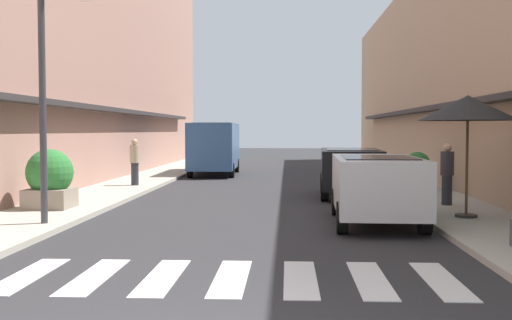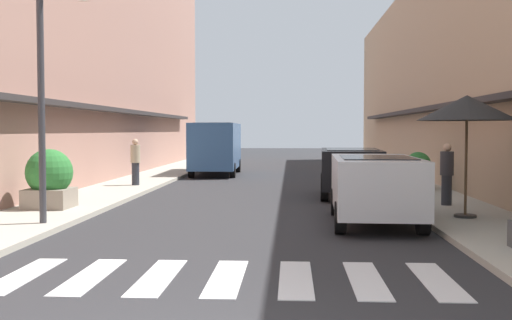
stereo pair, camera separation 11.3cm
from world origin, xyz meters
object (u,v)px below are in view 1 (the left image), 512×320
delivery_van (215,144)px  pedestrian_walking_near (135,161)px  cafe_umbrella (468,109)px  street_lamp (52,76)px  parked_car_mid (350,167)px  planter_far (417,171)px  parked_car_near (377,182)px  pedestrian_walking_far (447,173)px  planter_midblock (50,179)px

delivery_van → pedestrian_walking_near: (-2.00, -6.88, -0.44)m
delivery_van → cafe_umbrella: (7.26, -14.50, 1.10)m
street_lamp → parked_car_mid: bearing=44.4°
pedestrian_walking_near → cafe_umbrella: bearing=-52.7°
cafe_umbrella → planter_far: size_ratio=2.23×
parked_car_near → delivery_van: delivery_van is taller
cafe_umbrella → pedestrian_walking_near: (-9.26, 7.62, -1.54)m
pedestrian_walking_near → pedestrian_walking_far: 10.82m
street_lamp → cafe_umbrella: bearing=8.8°
delivery_van → planter_midblock: 13.63m
street_lamp → pedestrian_walking_near: street_lamp is taller
street_lamp → planter_midblock: size_ratio=3.35×
cafe_umbrella → pedestrian_walking_far: size_ratio=1.70×
pedestrian_walking_far → street_lamp: bearing=-119.5°
planter_midblock → planter_far: size_ratio=1.21×
planter_far → pedestrian_walking_far: pedestrian_walking_far is taller
parked_car_mid → planter_far: bearing=36.3°
planter_midblock → pedestrian_walking_far: pedestrian_walking_far is taller
cafe_umbrella → pedestrian_walking_near: cafe_umbrella is taller
planter_midblock → planter_far: (10.14, 5.86, -0.14)m
delivery_van → pedestrian_walking_near: bearing=-106.2°
street_lamp → cafe_umbrella: street_lamp is taller
parked_car_near → pedestrian_walking_far: bearing=50.5°
delivery_van → pedestrian_walking_far: size_ratio=3.44×
planter_far → delivery_van: bearing=135.4°
street_lamp → planter_far: street_lamp is taller
parked_car_mid → planter_midblock: planter_midblock is taller
street_lamp → planter_far: size_ratio=4.06×
delivery_van → planter_far: delivery_van is taller
planter_far → planter_midblock: bearing=-150.0°
delivery_van → pedestrian_walking_near: 7.18m
delivery_van → cafe_umbrella: 16.25m
parked_car_near → planter_far: parked_car_near is taller
delivery_van → pedestrian_walking_far: delivery_van is taller
pedestrian_walking_near → pedestrian_walking_far: bearing=-43.0°
parked_car_mid → pedestrian_walking_near: bearing=161.7°
delivery_van → cafe_umbrella: size_ratio=2.03×
parked_car_mid → pedestrian_walking_far: pedestrian_walking_far is taller
cafe_umbrella → street_lamp: bearing=-171.2°
parked_car_mid → pedestrian_walking_near: pedestrian_walking_near is taller
planter_far → pedestrian_walking_near: 9.65m
pedestrian_walking_near → parked_car_near: bearing=-61.1°
parked_car_mid → cafe_umbrella: (2.02, -5.23, 1.59)m
planter_far → pedestrian_walking_far: bearing=-92.7°
cafe_umbrella → planter_far: (0.36, 6.98, -1.82)m
planter_midblock → parked_car_near: bearing=-10.8°
planter_far → parked_car_mid: bearing=-143.7°
delivery_van → pedestrian_walking_near: size_ratio=3.36×
parked_car_mid → street_lamp: 9.66m
street_lamp → cafe_umbrella: size_ratio=1.82×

